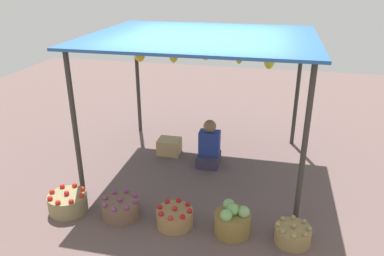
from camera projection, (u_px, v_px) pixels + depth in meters
ground_plane at (201, 165)px, 6.35m from camera, size 14.00×14.00×0.00m
market_stall_structure at (202, 45)px, 5.59m from camera, size 3.31×2.75×2.15m
vendor_person at (209, 147)px, 6.30m from camera, size 0.36×0.44×0.78m
basket_red_tomatoes at (68, 202)px, 5.11m from camera, size 0.52×0.52×0.31m
basket_purple_onions at (121, 208)px, 5.00m from camera, size 0.50×0.50×0.29m
basket_red_apples at (175, 217)px, 4.83m from camera, size 0.47×0.47×0.28m
basket_cabbages at (232, 221)px, 4.66m from camera, size 0.45×0.45×0.42m
basket_potatoes at (293, 234)px, 4.53m from camera, size 0.43×0.43×0.26m
wooden_crate_near_vendor at (169, 146)px, 6.71m from camera, size 0.39×0.33×0.27m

